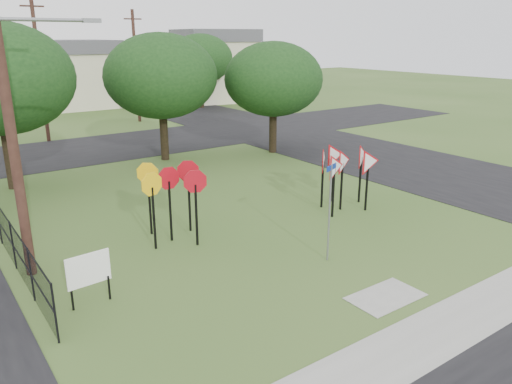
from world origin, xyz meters
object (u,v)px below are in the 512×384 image
Objects in this scene: street_name_sign at (330,207)px; yield_sign_cluster at (344,163)px; info_board at (89,271)px; stop_sign_cluster at (171,186)px.

street_name_sign is 0.96× the size of yield_sign_cluster.
info_board is at bearing -170.93° from yield_sign_cluster.
info_board is at bearing 167.02° from street_name_sign.
info_board is at bearing -143.87° from stop_sign_cluster.
yield_sign_cluster is at bearing 9.07° from info_board.
street_name_sign is at bearing -139.83° from yield_sign_cluster.
stop_sign_cluster is at bearing 36.13° from info_board.
yield_sign_cluster is at bearing -7.86° from stop_sign_cluster.
info_board is (-6.77, 1.56, -0.79)m from street_name_sign.
street_name_sign reaches higher than yield_sign_cluster.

